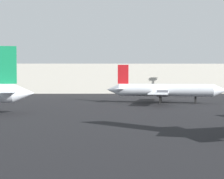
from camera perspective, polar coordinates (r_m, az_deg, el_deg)
name	(u,v)px	position (r m, az deg, el deg)	size (l,w,h in m)	color
airplane_distant	(164,90)	(71.47, 9.52, -0.11)	(27.06, 22.39, 8.80)	silver
terminal_building	(118,79)	(124.40, 1.12, 2.02)	(85.68, 23.84, 10.87)	beige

